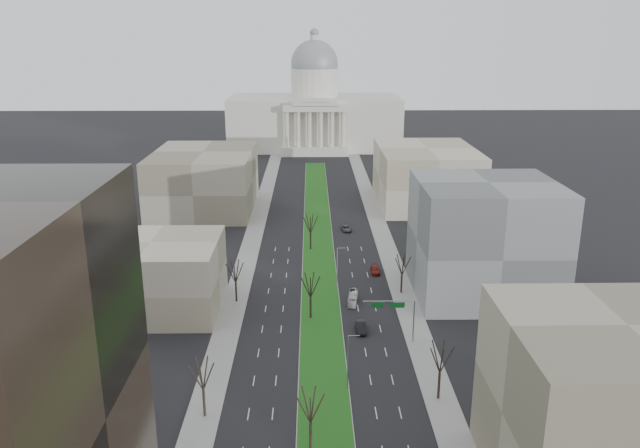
{
  "coord_description": "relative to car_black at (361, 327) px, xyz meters",
  "views": [
    {
      "loc": [
        -1.79,
        -29.69,
        52.68
      ],
      "look_at": [
        0.23,
        108.33,
        10.37
      ],
      "focal_mm": 35.0,
      "sensor_mm": 36.0,
      "label": 1
    }
  ],
  "objects": [
    {
      "name": "median",
      "position": [
        -7.27,
        44.53,
        -0.75
      ],
      "size": [
        8.0,
        222.03,
        0.2
      ],
      "color": "#999993",
      "rests_on": "ground"
    },
    {
      "name": "tree_left_far",
      "position": [
        -24.47,
        13.54,
        5.99
      ],
      "size": [
        5.28,
        5.28,
        9.5
      ],
      "color": "black",
      "rests_on": "ground"
    },
    {
      "name": "building_far_right",
      "position": [
        27.73,
        90.54,
        8.15
      ],
      "size": [
        30.0,
        40.0,
        18.0
      ],
      "primitive_type": "cube",
      "color": "tan",
      "rests_on": "ground"
    },
    {
      "name": "tree_median_c",
      "position": [
        -9.27,
        45.54,
        6.15
      ],
      "size": [
        5.4,
        5.4,
        9.72
      ],
      "color": "black",
      "rests_on": "ground"
    },
    {
      "name": "sidewalk_left",
      "position": [
        -24.77,
        20.54,
        -0.78
      ],
      "size": [
        5.0,
        330.0,
        0.15
      ],
      "primitive_type": "cube",
      "color": "gray",
      "rests_on": "ground"
    },
    {
      "name": "mast_arm_signs",
      "position": [
        6.22,
        -4.43,
        5.26
      ],
      "size": [
        9.12,
        0.24,
        8.09
      ],
      "color": "gray",
      "rests_on": "ground"
    },
    {
      "name": "car_red",
      "position": [
        5.56,
        29.16,
        -0.13
      ],
      "size": [
        2.19,
        5.03,
        1.44
      ],
      "primitive_type": "imported",
      "rotation": [
        0.0,
        0.0,
        -0.04
      ],
      "color": "maroon",
      "rests_on": "ground"
    },
    {
      "name": "box_van",
      "position": [
        -0.64,
        12.92,
        0.13
      ],
      "size": [
        2.56,
        7.18,
        1.96
      ],
      "primitive_type": "imported",
      "rotation": [
        0.0,
        0.0,
        -0.13
      ],
      "color": "silver",
      "rests_on": "ground"
    },
    {
      "name": "building_tan_right",
      "position": [
        25.73,
        -42.46,
        10.15
      ],
      "size": [
        26.0,
        24.0,
        22.0
      ],
      "primitive_type": "cube",
      "color": "gray",
      "rests_on": "ground"
    },
    {
      "name": "tree_median_b",
      "position": [
        -9.27,
        5.54,
        6.15
      ],
      "size": [
        5.4,
        5.4,
        9.72
      ],
      "color": "black",
      "rests_on": "ground"
    },
    {
      "name": "streetlamp_median_c",
      "position": [
        -3.51,
        20.54,
        3.96
      ],
      "size": [
        1.9,
        0.2,
        9.16
      ],
      "color": "gray",
      "rests_on": "ground"
    },
    {
      "name": "car_grey_far",
      "position": [
        0.64,
        61.22,
        -0.15
      ],
      "size": [
        3.02,
        5.31,
        1.4
      ],
      "primitive_type": "imported",
      "rotation": [
        0.0,
        0.0,
        0.15
      ],
      "color": "#474B4E",
      "rests_on": "ground"
    },
    {
      "name": "building_beige_left",
      "position": [
        -40.27,
        10.54,
        6.15
      ],
      "size": [
        26.0,
        22.0,
        14.0
      ],
      "primitive_type": "cube",
      "color": "tan",
      "rests_on": "ground"
    },
    {
      "name": "building_far_left",
      "position": [
        -42.27,
        85.54,
        8.15
      ],
      "size": [
        30.0,
        40.0,
        18.0
      ],
      "primitive_type": "cube",
      "color": "gray",
      "rests_on": "ground"
    },
    {
      "name": "car_black",
      "position": [
        0.0,
        0.0,
        0.0
      ],
      "size": [
        1.81,
        5.16,
        1.7
      ],
      "primitive_type": "imported",
      "rotation": [
        0.0,
        0.0,
        -0.0
      ],
      "color": "black",
      "rests_on": "ground"
    },
    {
      "name": "tree_left_mid",
      "position": [
        -24.47,
        -26.46,
        6.15
      ],
      "size": [
        5.4,
        5.4,
        9.72
      ],
      "color": "black",
      "rests_on": "ground"
    },
    {
      "name": "capitol",
      "position": [
        -7.27,
        195.13,
        15.45
      ],
      "size": [
        80.0,
        46.0,
        55.0
      ],
      "color": "beige",
      "rests_on": "ground"
    },
    {
      "name": "streetlamp_median_b",
      "position": [
        -3.51,
        -19.46,
        3.96
      ],
      "size": [
        1.9,
        0.2,
        9.16
      ],
      "color": "gray",
      "rests_on": "ground"
    },
    {
      "name": "sidewalk_right",
      "position": [
        10.23,
        20.54,
        -0.78
      ],
      "size": [
        5.0,
        330.0,
        0.15
      ],
      "primitive_type": "cube",
      "color": "gray",
      "rests_on": "ground"
    },
    {
      "name": "tree_right_mid",
      "position": [
        9.93,
        -22.46,
        6.3
      ],
      "size": [
        5.52,
        5.52,
        9.94
      ],
      "color": "black",
      "rests_on": "ground"
    },
    {
      "name": "building_grey_right",
      "position": [
        26.73,
        17.54,
        11.15
      ],
      "size": [
        28.0,
        26.0,
        24.0
      ],
      "primitive_type": "cube",
      "color": "slate",
      "rests_on": "ground"
    },
    {
      "name": "tree_right_far",
      "position": [
        9.93,
        17.54,
        5.68
      ],
      "size": [
        5.04,
        5.04,
        9.07
      ],
      "color": "black",
      "rests_on": "ground"
    },
    {
      "name": "ground",
      "position": [
        -7.27,
        45.54,
        -0.85
      ],
      "size": [
        600.0,
        600.0,
        0.0
      ],
      "primitive_type": "plane",
      "color": "black",
      "rests_on": "ground"
    },
    {
      "name": "tree_median_a",
      "position": [
        -9.27,
        -34.46,
        6.15
      ],
      "size": [
        5.4,
        5.4,
        9.72
      ],
      "color": "black",
      "rests_on": "ground"
    }
  ]
}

